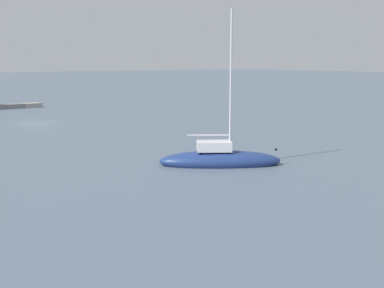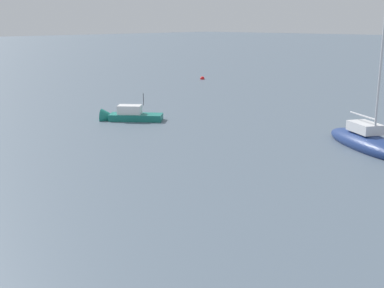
% 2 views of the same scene
% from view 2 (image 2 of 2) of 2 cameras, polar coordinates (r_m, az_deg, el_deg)
% --- Properties ---
extents(sailboat_navy_near, '(8.43, 6.64, 11.02)m').
position_cam_2_polar(sailboat_navy_near, '(35.65, 19.58, 0.19)').
color(sailboat_navy_near, navy).
rests_on(sailboat_navy_near, ground_plane).
extents(motorboat_teal_near, '(5.25, 4.55, 3.00)m').
position_cam_2_polar(motorboat_teal_near, '(43.56, -7.62, 3.15)').
color(motorboat_teal_near, '#197266').
rests_on(motorboat_teal_near, ground_plane).
extents(mooring_buoy_mid, '(0.64, 0.64, 0.64)m').
position_cam_2_polar(mooring_buoy_mid, '(74.03, 1.20, 7.57)').
color(mooring_buoy_mid, red).
rests_on(mooring_buoy_mid, ground_plane).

